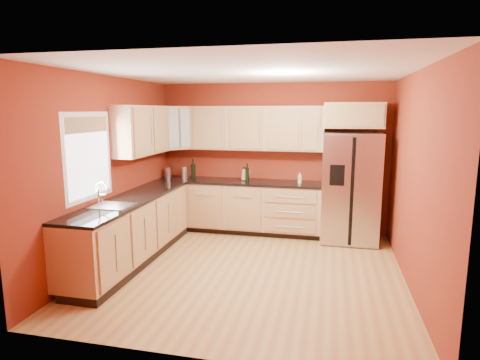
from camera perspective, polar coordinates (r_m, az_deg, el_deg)
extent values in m
plane|color=#A97741|center=(5.53, 1.27, -12.74)|extent=(4.00, 4.00, 0.00)
plane|color=white|center=(5.13, 1.39, 15.16)|extent=(4.00, 4.00, 0.00)
cube|color=maroon|center=(7.13, 4.52, 3.17)|extent=(4.00, 0.04, 2.60)
cube|color=maroon|center=(3.28, -5.65, -4.77)|extent=(4.00, 0.04, 2.60)
cube|color=maroon|center=(5.90, -18.08, 1.33)|extent=(0.04, 4.00, 2.60)
cube|color=maroon|center=(5.17, 23.61, -0.16)|extent=(0.04, 4.00, 2.60)
cube|color=tan|center=(7.09, -0.34, -3.90)|extent=(2.90, 0.60, 0.88)
cube|color=tan|center=(5.94, -15.13, -6.99)|extent=(0.60, 2.80, 0.88)
cube|color=black|center=(6.98, -0.36, -0.25)|extent=(2.90, 0.62, 0.04)
cube|color=black|center=(5.82, -15.25, -2.65)|extent=(0.62, 2.80, 0.04)
cube|color=tan|center=(6.96, 2.33, 7.37)|extent=(2.30, 0.33, 0.75)
cube|color=tan|center=(6.41, -13.73, 6.89)|extent=(0.33, 1.35, 0.75)
cube|color=tan|center=(7.20, -9.19, 7.34)|extent=(0.67, 0.67, 0.75)
cube|color=tan|center=(6.72, 15.84, 8.84)|extent=(0.92, 0.60, 0.40)
cube|color=#BBBBC0|center=(6.75, 15.42, -1.04)|extent=(0.90, 0.75, 1.78)
cube|color=white|center=(5.44, -20.72, 3.15)|extent=(0.03, 0.90, 1.00)
cylinder|color=#BBBBC0|center=(7.39, -10.19, 1.07)|extent=(0.16, 0.16, 0.19)
cylinder|color=#BBBBC0|center=(7.29, -7.84, 1.09)|extent=(0.15, 0.15, 0.21)
cube|color=tan|center=(6.99, 0.82, 0.74)|extent=(0.13, 0.12, 0.20)
cylinder|color=silver|center=(6.79, 8.49, 0.29)|extent=(0.06, 0.06, 0.18)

